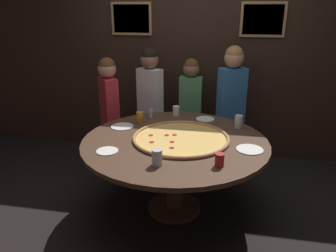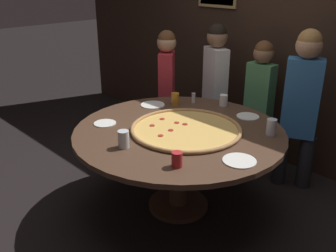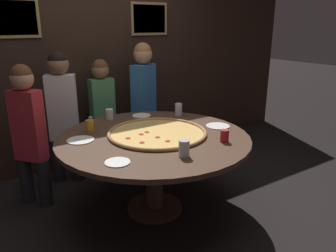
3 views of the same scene
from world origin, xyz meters
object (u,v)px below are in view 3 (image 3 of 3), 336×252
at_px(drink_cup_centre_back, 184,148).
at_px(drink_cup_beside_pizza, 90,126).
at_px(dining_table, 154,148).
at_px(diner_side_right, 102,108).
at_px(drink_cup_by_shaker, 179,109).
at_px(diner_far_right, 28,128).
at_px(white_plate_far_back, 118,162).
at_px(condiment_shaker, 91,122).
at_px(drink_cup_far_right, 225,136).
at_px(drink_cup_front_edge, 110,114).
at_px(white_plate_beside_cup, 218,126).
at_px(white_plate_left_side, 141,116).
at_px(white_plate_near_front, 80,140).
at_px(diner_far_left, 63,110).
at_px(diner_side_left, 144,97).
at_px(giant_pizza, 157,133).

relative_size(drink_cup_centre_back, drink_cup_beside_pizza, 1.08).
distance_m(dining_table, diner_side_right, 1.17).
bearing_deg(drink_cup_by_shaker, diner_far_right, 168.48).
relative_size(white_plate_far_back, condiment_shaker, 1.92).
bearing_deg(white_plate_far_back, drink_cup_far_right, -5.88).
bearing_deg(drink_cup_front_edge, diner_far_right, 178.32).
xyz_separation_m(drink_cup_beside_pizza, diner_side_right, (0.44, 0.77, -0.05)).
xyz_separation_m(drink_cup_far_right, white_plate_beside_cup, (0.24, 0.35, -0.05)).
bearing_deg(condiment_shaker, drink_cup_centre_back, -74.10).
height_order(white_plate_left_side, condiment_shaker, condiment_shaker).
height_order(white_plate_near_front, diner_far_left, diner_far_left).
xyz_separation_m(white_plate_near_front, diner_side_right, (0.59, 0.93, 0.00)).
distance_m(drink_cup_by_shaker, diner_far_right, 1.51).
bearing_deg(drink_cup_by_shaker, diner_side_left, 97.48).
bearing_deg(white_plate_left_side, drink_cup_by_shaker, -29.65).
height_order(dining_table, drink_cup_far_right, drink_cup_far_right).
bearing_deg(dining_table, drink_cup_beside_pizza, 137.88).
relative_size(white_plate_near_front, diner_far_left, 0.16).
relative_size(drink_cup_by_shaker, white_plate_beside_cup, 0.57).
bearing_deg(diner_side_left, drink_cup_far_right, 62.15).
xyz_separation_m(drink_cup_by_shaker, white_plate_near_front, (-1.16, -0.19, -0.06)).
xyz_separation_m(white_plate_left_side, white_plate_near_front, (-0.81, -0.39, 0.00)).
relative_size(white_plate_near_front, diner_side_right, 0.18).
bearing_deg(drink_cup_by_shaker, condiment_shaker, 171.55).
height_order(white_plate_beside_cup, diner_side_left, diner_side_left).
bearing_deg(drink_cup_far_right, drink_cup_front_edge, 114.29).
bearing_deg(diner_far_left, diner_side_left, -155.24).
distance_m(giant_pizza, drink_cup_by_shaker, 0.67).
relative_size(giant_pizza, white_plate_near_front, 3.90).
distance_m(white_plate_far_back, white_plate_near_front, 0.61).
bearing_deg(diner_far_right, dining_table, -168.40).
xyz_separation_m(white_plate_left_side, diner_side_right, (-0.23, 0.53, 0.00)).
xyz_separation_m(drink_cup_front_edge, white_plate_far_back, (-0.41, -1.07, -0.05)).
distance_m(dining_table, drink_cup_by_shaker, 0.75).
distance_m(diner_far_left, diner_side_left, 0.99).
xyz_separation_m(drink_cup_centre_back, drink_cup_beside_pizza, (-0.39, 0.92, -0.00)).
distance_m(giant_pizza, white_plate_near_front, 0.67).
bearing_deg(drink_cup_centre_back, giant_pizza, 79.41).
distance_m(giant_pizza, drink_cup_centre_back, 0.56).
height_order(drink_cup_beside_pizza, drink_cup_front_edge, drink_cup_beside_pizza).
bearing_deg(diner_far_left, white_plate_near_front, 108.24).
bearing_deg(giant_pizza, drink_cup_front_edge, 102.96).
bearing_deg(white_plate_left_side, diner_far_left, 149.43).
distance_m(drink_cup_beside_pizza, drink_cup_far_right, 1.21).
bearing_deg(diner_side_right, drink_cup_centre_back, 88.33).
distance_m(white_plate_beside_cup, diner_side_right, 1.43).
relative_size(drink_cup_front_edge, diner_far_left, 0.07).
distance_m(drink_cup_far_right, diner_far_right, 1.79).
height_order(dining_table, white_plate_left_side, white_plate_left_side).
height_order(drink_cup_far_right, white_plate_beside_cup, drink_cup_far_right).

